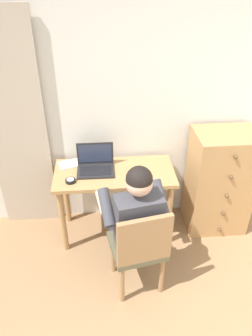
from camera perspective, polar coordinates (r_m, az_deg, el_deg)
The scene contains 10 objects.
wall_back at distance 3.13m, azimuth 6.75°, elevation 10.91°, with size 4.80×0.05×2.50m, color silver.
curtain_panel at distance 3.18m, azimuth -18.56°, elevation 6.15°, with size 0.54×0.03×2.14m, color #BCAD99.
desk at distance 3.09m, azimuth -2.00°, elevation -2.65°, with size 1.11×0.53×0.75m.
dresser at distance 3.37m, azimuth 16.00°, elevation -2.31°, with size 0.59×0.48×1.07m.
chair at distance 2.65m, azimuth 2.42°, elevation -13.65°, with size 0.49×0.47×0.88m.
person_seated at distance 2.65m, azimuth 1.39°, elevation -8.16°, with size 0.60×0.64×1.20m.
laptop at distance 3.03m, azimuth -5.38°, elevation 0.58°, with size 0.34×0.25×0.24m.
computer_mouse at distance 2.98m, azimuth 1.16°, elevation -0.71°, with size 0.06×0.10×0.03m, color black.
desk_clock at distance 2.91m, azimuth -9.72°, elevation -2.21°, with size 0.09×0.09×0.03m.
notebook_pad at distance 3.16m, azimuth -9.77°, elevation 0.70°, with size 0.21×0.15×0.01m, color silver.
Camera 1 is at (-0.59, -0.64, 2.42)m, focal length 34.75 mm.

